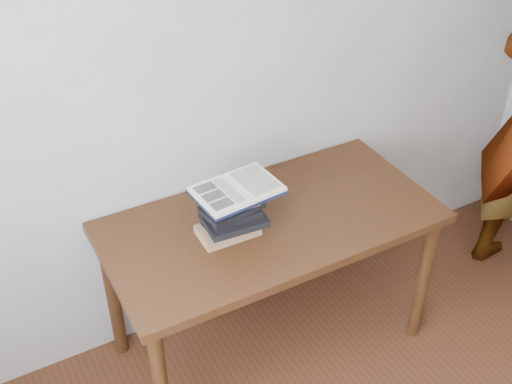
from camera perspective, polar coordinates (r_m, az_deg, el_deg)
desk at (r=2.81m, az=1.35°, el=-3.96°), size 1.44×0.72×0.77m
book_stack at (r=2.61m, az=-2.26°, el=-2.16°), size 0.27×0.20×0.19m
open_book at (r=2.58m, az=-1.69°, el=0.20°), size 0.36×0.27×0.03m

